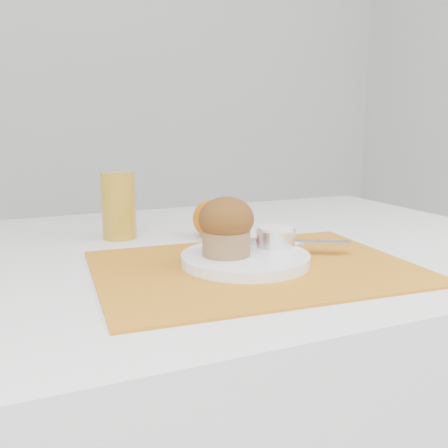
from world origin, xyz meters
name	(u,v)px	position (x,y,z in m)	size (l,w,h in m)	color
table	(211,437)	(0.00, 0.05, 0.38)	(1.20, 0.80, 0.75)	white
placemat	(254,267)	(0.01, -0.10, 0.75)	(0.46, 0.34, 0.00)	orange
plate	(245,259)	(0.00, -0.09, 0.76)	(0.19, 0.19, 0.02)	white
ramekin	(276,238)	(0.07, -0.06, 0.78)	(0.06, 0.06, 0.03)	silver
cream	(276,229)	(0.07, -0.06, 0.80)	(0.06, 0.06, 0.01)	white
raspberry_near	(244,240)	(0.02, -0.04, 0.78)	(0.02, 0.02, 0.02)	#4F020E
raspberry_far	(262,240)	(0.05, -0.05, 0.78)	(0.02, 0.02, 0.02)	#540213
butter_knife	(280,242)	(0.08, -0.05, 0.77)	(0.22, 0.02, 0.01)	silver
orange	(211,219)	(0.03, 0.11, 0.79)	(0.07, 0.07, 0.07)	orange
juice_glass	(119,205)	(-0.13, 0.17, 0.81)	(0.06, 0.06, 0.12)	#BA8C23
muffin	(226,226)	(-0.03, -0.08, 0.81)	(0.08, 0.08, 0.09)	olive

